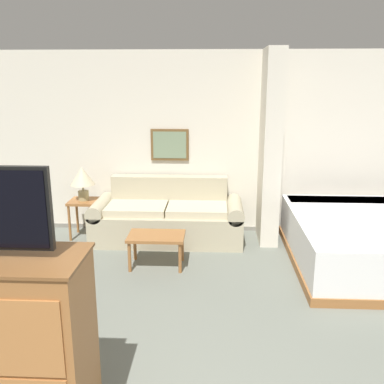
# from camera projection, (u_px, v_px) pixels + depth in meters

# --- Properties ---
(wall_back) EXTENTS (7.09, 0.16, 2.60)m
(wall_back) POSITION_uv_depth(u_px,v_px,m) (200.00, 144.00, 6.21)
(wall_back) COLOR silver
(wall_back) RESTS_ON ground_plane
(wall_partition_pillar) EXTENTS (0.24, 0.68, 2.60)m
(wall_partition_pillar) POSITION_uv_depth(u_px,v_px,m) (270.00, 148.00, 5.77)
(wall_partition_pillar) COLOR silver
(wall_partition_pillar) RESTS_ON ground_plane
(couch) EXTENTS (2.10, 0.84, 0.85)m
(couch) POSITION_uv_depth(u_px,v_px,m) (168.00, 218.00, 6.01)
(couch) COLOR #B7AD8E
(couch) RESTS_ON ground_plane
(coffee_table) EXTENTS (0.68, 0.43, 0.40)m
(coffee_table) POSITION_uv_depth(u_px,v_px,m) (156.00, 239.00, 5.13)
(coffee_table) COLOR #996033
(coffee_table) RESTS_ON ground_plane
(side_table) EXTENTS (0.40, 0.40, 0.55)m
(side_table) POSITION_uv_depth(u_px,v_px,m) (84.00, 207.00, 6.07)
(side_table) COLOR #996033
(side_table) RESTS_ON ground_plane
(table_lamp) EXTENTS (0.34, 0.34, 0.48)m
(table_lamp) POSITION_uv_depth(u_px,v_px,m) (82.00, 178.00, 5.96)
(table_lamp) COLOR tan
(table_lamp) RESTS_ON side_table
(bed) EXTENTS (1.81, 2.18, 0.59)m
(bed) POSITION_uv_depth(u_px,v_px,m) (367.00, 241.00, 5.21)
(bed) COLOR #996033
(bed) RESTS_ON ground_plane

